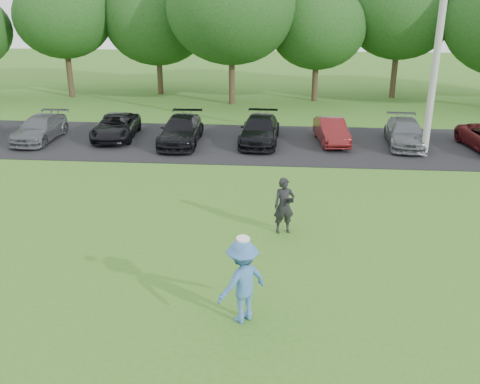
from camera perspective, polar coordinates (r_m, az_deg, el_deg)
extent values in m
plane|color=#397020|center=(12.37, -1.38, -11.52)|extent=(100.00, 100.00, 0.00)
cube|color=black|center=(24.31, 1.87, 5.23)|extent=(32.00, 6.50, 0.03)
cylinder|color=#A1A19B|center=(22.85, 20.48, 15.39)|extent=(0.28, 0.28, 9.78)
imported|color=#3D6CAB|center=(11.28, 0.26, -9.51)|extent=(1.35, 1.31, 1.85)
cylinder|color=white|center=(10.49, 0.33, -5.01)|extent=(0.27, 0.27, 0.08)
imported|color=black|center=(15.27, 4.72, -1.46)|extent=(0.68, 0.53, 1.65)
cube|color=black|center=(15.02, 5.43, -0.89)|extent=(0.16, 0.13, 0.10)
imported|color=#515458|center=(26.26, -20.56, 6.37)|extent=(1.60, 3.81, 1.10)
imported|color=black|center=(25.65, -13.11, 6.82)|extent=(2.13, 4.03, 1.08)
imported|color=black|center=(24.21, -6.31, 6.54)|extent=(1.73, 4.13, 1.19)
imported|color=black|center=(24.18, 2.12, 6.63)|extent=(1.80, 4.14, 1.18)
imported|color=#591314|center=(24.50, 9.73, 6.41)|extent=(1.56, 3.41, 1.08)
imported|color=#5A5D61|center=(24.92, 17.22, 6.06)|extent=(1.83, 3.95, 1.12)
cylinder|color=#38281C|center=(36.43, -17.69, 11.77)|extent=(0.36, 0.36, 2.70)
ellipsoid|color=#214C19|center=(36.08, -18.34, 17.36)|extent=(5.94, 5.94, 5.05)
cylinder|color=#38281C|center=(36.13, -8.52, 12.04)|extent=(0.36, 0.36, 2.20)
ellipsoid|color=#214C19|center=(35.75, -8.85, 17.75)|extent=(6.68, 6.68, 5.68)
cylinder|color=#38281C|center=(32.54, -0.88, 11.72)|extent=(0.36, 0.36, 2.70)
ellipsoid|color=#214C19|center=(32.13, -0.92, 19.01)|extent=(7.42, 7.42, 6.31)
cylinder|color=#38281C|center=(33.86, 7.99, 11.47)|extent=(0.36, 0.36, 2.20)
ellipsoid|color=#214C19|center=(33.48, 8.28, 16.97)|extent=(5.76, 5.76, 4.90)
cylinder|color=#38281C|center=(35.82, 16.08, 11.79)|extent=(0.36, 0.36, 2.70)
ellipsoid|color=#214C19|center=(35.45, 16.72, 17.82)|extent=(6.50, 6.50, 5.53)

